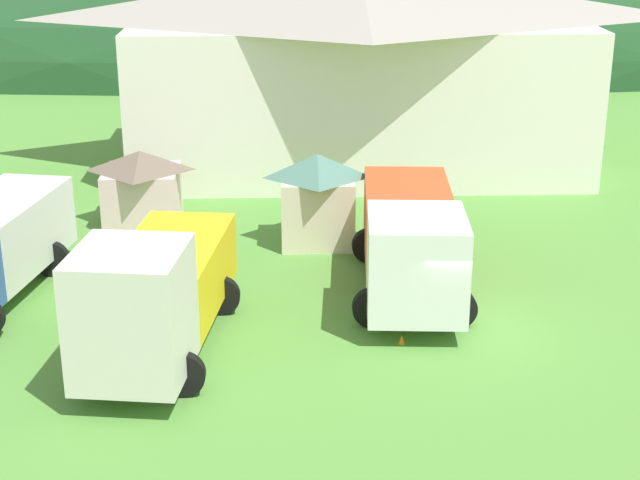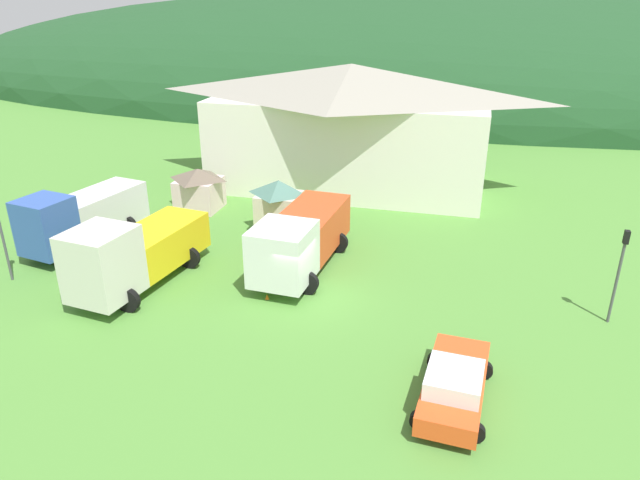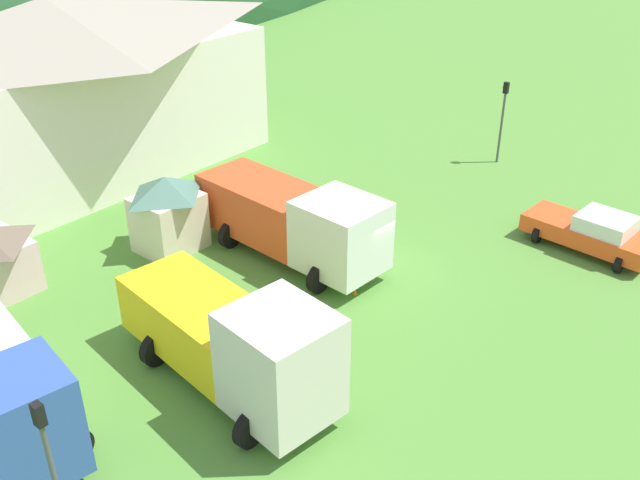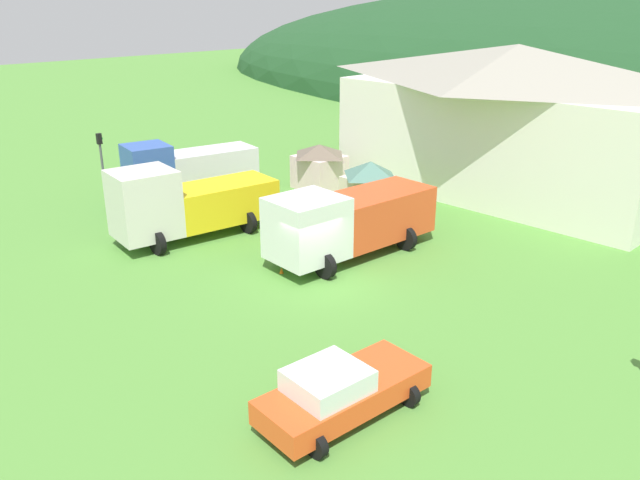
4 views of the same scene
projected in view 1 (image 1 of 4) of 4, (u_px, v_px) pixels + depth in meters
ground_plane at (464, 335)px, 26.01m from camera, size 200.00×200.00×0.00m
forested_hill_backdrop at (340, 26)px, 83.91m from camera, size 153.21×60.00×26.36m
depot_building at (358, 65)px, 40.47m from camera, size 19.84×10.03×8.39m
play_shed_cream at (317, 198)px, 32.15m from camera, size 2.59×2.29×3.11m
play_shed_pink at (142, 186)px, 34.27m from camera, size 2.77×2.65×2.64m
flatbed_truck_yellow at (155, 292)px, 24.23m from camera, size 3.89×8.10×3.62m
heavy_rig_white at (411, 239)px, 28.05m from camera, size 3.71×8.31×3.17m
traffic_cone_near_pickup at (401, 344)px, 25.50m from camera, size 0.36×0.36×0.50m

